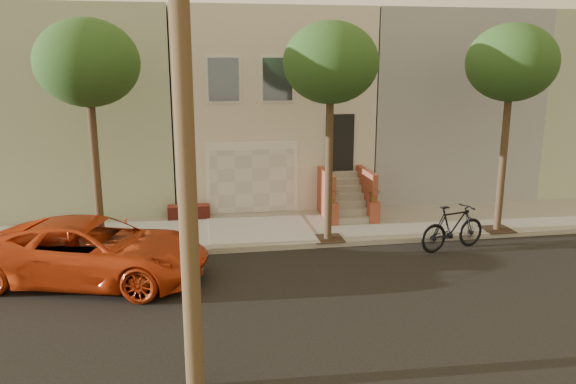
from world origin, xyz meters
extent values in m
plane|color=black|center=(0.00, 0.00, 0.00)|extent=(90.00, 90.00, 0.00)
cube|color=gray|center=(0.00, 5.35, 0.07)|extent=(40.00, 3.70, 0.15)
cube|color=beige|center=(0.00, 11.20, 3.65)|extent=(7.00, 8.00, 7.00)
cube|color=#91A484|center=(-6.80, 11.20, 3.65)|extent=(6.50, 8.00, 7.00)
cube|color=gray|center=(6.80, 11.20, 3.65)|extent=(6.50, 8.00, 7.00)
cube|color=#91A484|center=(13.30, 11.20, 3.65)|extent=(6.50, 8.00, 7.00)
cube|color=silver|center=(-0.90, 7.22, 1.40)|extent=(3.20, 0.12, 2.50)
cube|color=beige|center=(-0.90, 7.16, 1.30)|extent=(2.90, 0.06, 2.20)
cube|color=gray|center=(-0.90, 5.35, 0.16)|extent=(3.20, 3.70, 0.02)
cube|color=maroon|center=(-3.10, 6.90, 0.37)|extent=(1.40, 0.45, 0.44)
cube|color=black|center=(2.20, 7.17, 2.55)|extent=(1.00, 0.06, 2.00)
cube|color=#3F4751|center=(-1.80, 7.17, 4.75)|extent=(1.00, 0.06, 1.40)
cube|color=silver|center=(-1.80, 7.19, 4.75)|extent=(1.15, 0.05, 1.55)
cube|color=#3F4751|center=(0.00, 7.17, 4.75)|extent=(1.00, 0.06, 1.40)
cube|color=silver|center=(0.00, 7.19, 4.75)|extent=(1.15, 0.05, 1.55)
cube|color=#3F4751|center=(1.80, 7.17, 4.75)|extent=(1.00, 0.06, 1.40)
cube|color=silver|center=(1.80, 7.19, 4.75)|extent=(1.15, 0.05, 1.55)
cube|color=gray|center=(2.20, 5.38, 0.25)|extent=(1.20, 0.28, 0.20)
cube|color=gray|center=(2.20, 5.66, 0.45)|extent=(1.20, 0.28, 0.20)
cube|color=gray|center=(2.20, 5.94, 0.65)|extent=(1.20, 0.28, 0.20)
cube|color=gray|center=(2.20, 6.22, 0.85)|extent=(1.20, 0.28, 0.20)
cube|color=gray|center=(2.20, 6.50, 1.05)|extent=(1.20, 0.28, 0.20)
cube|color=gray|center=(2.20, 6.78, 1.25)|extent=(1.20, 0.28, 0.20)
cube|color=gray|center=(2.20, 7.06, 1.45)|extent=(1.20, 0.28, 0.20)
cube|color=brown|center=(1.50, 6.22, 0.95)|extent=(0.18, 1.96, 1.60)
cube|color=brown|center=(2.90, 6.22, 0.95)|extent=(0.18, 1.96, 1.60)
cube|color=brown|center=(1.50, 5.34, 0.50)|extent=(0.35, 0.35, 0.70)
imported|color=#214518|center=(1.50, 5.34, 1.07)|extent=(0.40, 0.35, 0.45)
cube|color=brown|center=(2.90, 5.34, 0.50)|extent=(0.35, 0.35, 0.70)
imported|color=#214518|center=(2.90, 5.34, 1.07)|extent=(0.41, 0.35, 0.45)
cube|color=#2D2116|center=(-5.50, 3.90, 0.15)|extent=(0.90, 0.90, 0.02)
cylinder|color=#352518|center=(-5.50, 3.90, 2.25)|extent=(0.22, 0.22, 4.20)
ellipsoid|color=#214518|center=(-5.50, 3.90, 5.30)|extent=(2.70, 2.57, 2.29)
cube|color=#2D2116|center=(1.00, 3.90, 0.15)|extent=(0.90, 0.90, 0.02)
cylinder|color=#352518|center=(1.00, 3.90, 2.25)|extent=(0.22, 0.22, 4.20)
ellipsoid|color=#214518|center=(1.00, 3.90, 5.30)|extent=(2.70, 2.57, 2.29)
cube|color=#2D2116|center=(6.50, 3.90, 0.15)|extent=(0.90, 0.90, 0.02)
cylinder|color=#352518|center=(6.50, 3.90, 2.25)|extent=(0.22, 0.22, 4.20)
ellipsoid|color=#214518|center=(6.50, 3.90, 5.30)|extent=(2.70, 2.57, 2.29)
cylinder|color=#4C3823|center=(-3.00, -3.20, 5.00)|extent=(0.30, 0.30, 10.00)
imported|color=#BD3712|center=(-5.40, 2.05, 0.78)|extent=(6.12, 4.08, 1.56)
imported|color=black|center=(4.42, 2.74, 0.67)|extent=(2.32, 1.19, 1.34)
camera|label=1|loc=(-2.89, -11.64, 5.35)|focal=34.82mm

